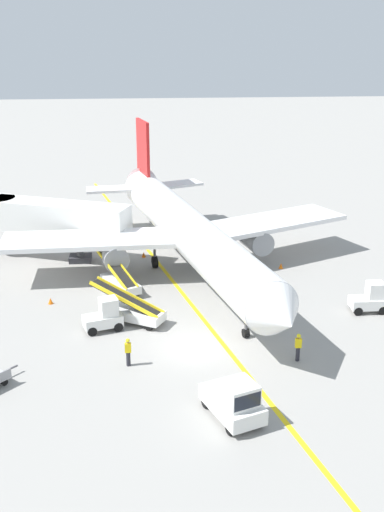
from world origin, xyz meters
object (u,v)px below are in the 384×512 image
(airliner, at_px, (186,230))
(belt_loader_forward_hold, at_px, (120,281))
(ground_crew_wing_walker, at_px, (298,346))
(safety_cone_nose_right, at_px, (144,255))
(belt_loader_aft_hold, at_px, (134,311))
(ground_crew_marshaller, at_px, (128,351))
(jet_bridge, at_px, (43,217))
(pushback_tug, at_px, (234,401))
(safety_cone_nose_left, at_px, (50,301))
(baggage_tug_by_cargo_door, at_px, (371,299))
(safety_cone_wingtip_left, at_px, (281,266))
(baggage_tug_near_wing, at_px, (105,316))

(airliner, xyz_separation_m, belt_loader_forward_hold, (-5.18, -3.64, -2.64))
(ground_crew_wing_walker, distance_m, safety_cone_nose_right, 20.28)
(belt_loader_aft_hold, bearing_deg, ground_crew_marshaller, -93.15)
(jet_bridge, bearing_deg, belt_loader_aft_hold, -60.92)
(pushback_tug, height_order, safety_cone_nose_right, pushback_tug)
(airliner, distance_m, pushback_tug, 20.40)
(belt_loader_aft_hold, height_order, safety_cone_nose_left, belt_loader_aft_hold)
(baggage_tug_by_cargo_door, relative_size, belt_loader_aft_hold, 0.48)
(baggage_tug_by_cargo_door, bearing_deg, ground_crew_marshaller, -160.03)
(belt_loader_forward_hold, bearing_deg, pushback_tug, -70.46)
(airliner, xyz_separation_m, safety_cone_nose_right, (-3.33, 3.48, -3.20))
(safety_cone_nose_left, bearing_deg, baggage_tug_by_cargo_door, -8.35)
(jet_bridge, relative_size, belt_loader_forward_hold, 2.58)
(pushback_tug, bearing_deg, airliner, 92.02)
(belt_loader_forward_hold, height_order, safety_cone_nose_left, belt_loader_forward_hold)
(jet_bridge, distance_m, pushback_tug, 27.36)
(jet_bridge, relative_size, baggage_tug_by_cargo_door, 5.37)
(ground_crew_wing_walker, bearing_deg, belt_loader_aft_hold, 147.89)
(airliner, relative_size, baggage_tug_by_cargo_door, 14.51)
(pushback_tug, bearing_deg, baggage_tug_by_cargo_door, 46.26)
(ground_crew_wing_walker, bearing_deg, safety_cone_nose_left, 148.35)
(baggage_tug_by_cargo_door, relative_size, safety_cone_nose_right, 5.48)
(baggage_tug_by_cargo_door, xyz_separation_m, belt_loader_forward_hold, (-16.91, 5.09, -0.15))
(jet_bridge, relative_size, belt_loader_aft_hold, 2.60)
(jet_bridge, bearing_deg, ground_crew_wing_walker, -48.73)
(safety_cone_wingtip_left, bearing_deg, jet_bridge, 167.41)
(safety_cone_wingtip_left, bearing_deg, ground_crew_marshaller, -129.74)
(pushback_tug, relative_size, safety_cone_nose_left, 9.18)
(jet_bridge, bearing_deg, ground_crew_marshaller, -69.53)
(baggage_tug_near_wing, bearing_deg, safety_cone_wingtip_left, 35.78)
(belt_loader_forward_hold, relative_size, safety_cone_nose_right, 11.39)
(jet_bridge, xyz_separation_m, belt_loader_forward_hold, (6.28, -7.76, -2.77))
(belt_loader_forward_hold, relative_size, safety_cone_nose_left, 11.39)
(baggage_tug_by_cargo_door, relative_size, ground_crew_wing_walker, 1.42)
(airliner, height_order, safety_cone_wingtip_left, airliner)
(belt_loader_aft_hold, bearing_deg, baggage_tug_near_wing, -153.99)
(airliner, relative_size, ground_crew_marshaller, 20.59)
(jet_bridge, bearing_deg, belt_loader_forward_hold, -51.00)
(safety_cone_nose_left, xyz_separation_m, safety_cone_wingtip_left, (17.51, 5.41, 0.00))
(ground_crew_wing_walker, bearing_deg, safety_cone_wingtip_left, 80.96)
(airliner, bearing_deg, jet_bridge, 160.22)
(baggage_tug_near_wing, distance_m, ground_crew_wing_walker, 12.26)
(belt_loader_forward_hold, height_order, safety_cone_nose_right, belt_loader_forward_hold)
(baggage_tug_by_cargo_door, height_order, ground_crew_wing_walker, baggage_tug_by_cargo_door)
(pushback_tug, distance_m, baggage_tug_near_wing, 12.32)
(jet_bridge, height_order, safety_cone_nose_left, jet_bridge)
(baggage_tug_by_cargo_door, height_order, belt_loader_forward_hold, belt_loader_forward_hold)
(airliner, height_order, belt_loader_forward_hold, airliner)
(airliner, height_order, ground_crew_marshaller, airliner)
(airliner, xyz_separation_m, baggage_tug_near_wing, (-5.97, -9.89, -2.49))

